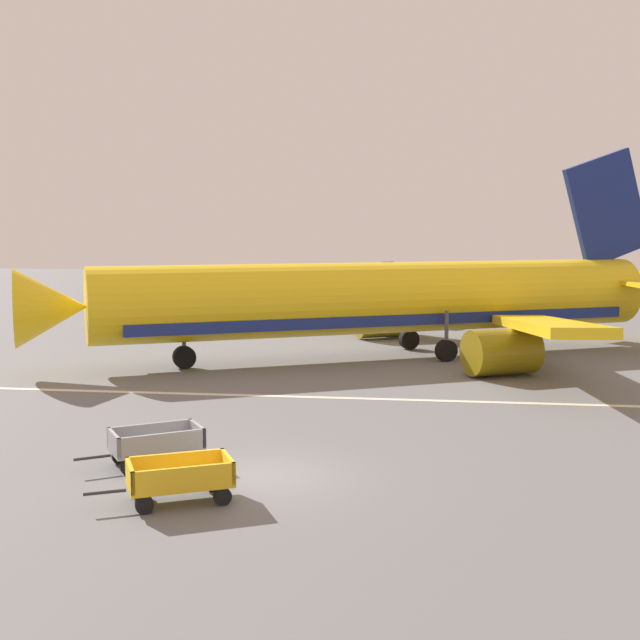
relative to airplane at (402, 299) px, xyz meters
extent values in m
plane|color=slate|center=(-3.04, -21.46, -3.05)|extent=(220.00, 220.00, 0.00)
cube|color=silver|center=(-3.04, -11.03, -3.05)|extent=(120.00, 0.36, 0.01)
cylinder|color=yellow|center=(-0.92, -0.46, 0.10)|extent=(28.45, 16.83, 3.70)
cube|color=navy|center=(-0.92, -0.46, -0.92)|extent=(25.68, 15.31, 0.56)
cone|color=yellow|center=(-15.65, -7.91, 0.10)|extent=(4.49, 4.68, 3.63)
cube|color=yellow|center=(6.53, -6.06, -0.57)|extent=(3.68, 13.17, 1.35)
cylinder|color=#856D0E|center=(4.73, -5.22, -1.92)|extent=(3.80, 3.32, 2.10)
cube|color=yellow|center=(-1.00, 8.85, -0.57)|extent=(11.49, 10.52, 1.35)
cube|color=navy|center=(-1.59, 15.83, 0.38)|extent=(0.88, 0.96, 1.90)
cylinder|color=#856D0E|center=(-1.40, 6.90, -1.92)|extent=(3.80, 3.32, 2.10)
cube|color=navy|center=(11.40, 5.76, 4.85)|extent=(5.50, 3.02, 6.88)
cube|color=yellow|center=(10.13, 8.70, 0.70)|extent=(4.94, 4.96, 0.24)
cylinder|color=#4C4C51|center=(-10.29, -5.20, -1.48)|extent=(0.20, 0.20, 2.04)
cylinder|color=black|center=(-10.29, -5.20, -2.50)|extent=(1.18, 0.90, 1.10)
cylinder|color=#4C4C51|center=(2.30, -1.30, -1.48)|extent=(0.20, 0.20, 2.04)
cylinder|color=black|center=(2.30, -1.30, -2.50)|extent=(1.18, 0.90, 1.10)
cylinder|color=#4C4C51|center=(0.32, 2.63, -1.48)|extent=(0.20, 0.20, 2.04)
cylinder|color=black|center=(0.32, 2.63, -2.50)|extent=(1.18, 0.90, 1.10)
cube|color=gold|center=(-4.61, -23.80, -2.57)|extent=(2.86, 2.37, 0.08)
cube|color=gold|center=(-4.32, -24.38, -2.26)|extent=(2.28, 1.21, 0.55)
cube|color=gold|center=(-4.91, -23.22, -2.26)|extent=(2.28, 1.21, 0.55)
cube|color=gold|center=(-5.69, -24.34, -2.26)|extent=(0.72, 1.30, 0.55)
cube|color=gold|center=(-3.54, -23.26, -2.26)|extent=(0.72, 1.30, 0.55)
cylinder|color=#2D2D33|center=(-6.22, -24.61, -2.61)|extent=(0.93, 0.52, 0.08)
cylinder|color=black|center=(-5.20, -24.72, -2.83)|extent=(0.47, 0.34, 0.44)
cylinder|color=black|center=(-5.70, -23.72, -2.83)|extent=(0.47, 0.34, 0.44)
cylinder|color=black|center=(-3.52, -23.88, -2.83)|extent=(0.47, 0.34, 0.44)
cylinder|color=black|center=(-4.03, -22.88, -2.83)|extent=(0.47, 0.34, 0.44)
cube|color=gray|center=(-6.24, -20.84, -2.57)|extent=(2.86, 2.56, 0.08)
cube|color=gray|center=(-5.88, -21.38, -2.26)|extent=(2.13, 1.48, 0.55)
cube|color=gray|center=(-6.60, -20.30, -2.26)|extent=(2.13, 1.48, 0.55)
cube|color=gray|center=(-7.24, -21.51, -2.26)|extent=(0.86, 1.22, 0.55)
cube|color=gray|center=(-5.24, -20.17, -2.26)|extent=(0.86, 1.22, 0.55)
cylinder|color=#2D2D33|center=(-7.74, -21.85, -2.61)|extent=(0.88, 0.62, 0.08)
cylinder|color=black|center=(-6.71, -21.83, -2.83)|extent=(0.45, 0.38, 0.44)
cylinder|color=black|center=(-7.33, -20.90, -2.83)|extent=(0.45, 0.38, 0.44)
cylinder|color=black|center=(-5.15, -20.79, -2.83)|extent=(0.45, 0.38, 0.44)
cylinder|color=black|center=(-5.77, -19.86, -2.83)|extent=(0.45, 0.38, 0.44)
camera|label=1|loc=(1.39, -42.38, 3.63)|focal=45.20mm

